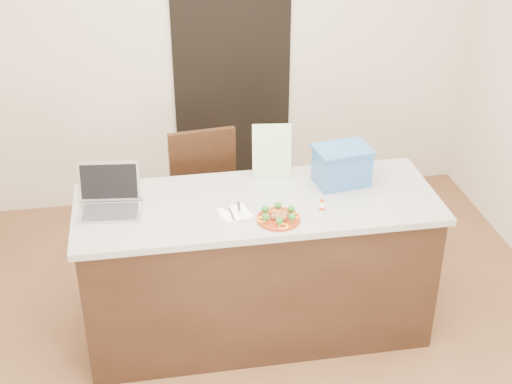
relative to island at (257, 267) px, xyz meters
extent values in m
plane|color=brown|center=(0.00, -0.25, -0.46)|extent=(4.00, 4.00, 0.00)
plane|color=beige|center=(0.00, 1.75, 0.89)|extent=(4.00, 0.00, 4.00)
cube|color=black|center=(0.10, 1.73, 0.54)|extent=(0.90, 0.02, 2.00)
cube|color=black|center=(0.00, 0.00, -0.02)|extent=(2.00, 0.70, 0.88)
cube|color=beige|center=(0.00, 0.00, 0.44)|extent=(2.06, 0.76, 0.04)
cylinder|color=maroon|center=(0.08, -0.22, 0.46)|extent=(0.24, 0.24, 0.01)
torus|color=maroon|center=(0.08, -0.22, 0.47)|extent=(0.23, 0.23, 0.01)
sphere|color=brown|center=(0.08, -0.22, 0.49)|extent=(0.04, 0.04, 0.04)
sphere|color=brown|center=(0.05, -0.23, 0.49)|extent=(0.04, 0.04, 0.04)
sphere|color=brown|center=(0.06, -0.25, 0.49)|extent=(0.04, 0.04, 0.04)
sphere|color=brown|center=(0.08, -0.25, 0.49)|extent=(0.04, 0.04, 0.04)
sphere|color=brown|center=(0.09, -0.25, 0.49)|extent=(0.04, 0.04, 0.04)
sphere|color=brown|center=(0.11, -0.23, 0.49)|extent=(0.04, 0.04, 0.04)
sphere|color=brown|center=(0.11, -0.21, 0.49)|extent=(0.04, 0.04, 0.04)
sphere|color=brown|center=(0.09, -0.20, 0.49)|extent=(0.04, 0.04, 0.04)
sphere|color=brown|center=(0.08, -0.19, 0.49)|extent=(0.04, 0.04, 0.04)
sphere|color=brown|center=(0.06, -0.20, 0.49)|extent=(0.04, 0.04, 0.04)
ellipsoid|color=#194B14|center=(0.09, -0.14, 0.50)|extent=(0.04, 0.04, 0.04)
ellipsoid|color=#194B14|center=(0.01, -0.17, 0.50)|extent=(0.04, 0.04, 0.04)
ellipsoid|color=#194B14|center=(0.00, -0.25, 0.50)|extent=(0.04, 0.04, 0.04)
ellipsoid|color=#194B14|center=(0.06, -0.30, 0.50)|extent=(0.04, 0.04, 0.04)
ellipsoid|color=#194B14|center=(0.14, -0.27, 0.50)|extent=(0.04, 0.04, 0.04)
ellipsoid|color=#194B14|center=(0.15, -0.19, 0.50)|extent=(0.04, 0.04, 0.04)
torus|color=yellow|center=(0.07, -0.13, 0.48)|extent=(0.06, 0.06, 0.01)
torus|color=yellow|center=(-0.02, -0.23, 0.48)|extent=(0.06, 0.06, 0.01)
torus|color=yellow|center=(0.08, -0.31, 0.48)|extent=(0.06, 0.06, 0.01)
torus|color=yellow|center=(0.17, -0.22, 0.48)|extent=(0.06, 0.06, 0.01)
cube|color=white|center=(-0.15, -0.11, 0.46)|extent=(0.20, 0.20, 0.01)
cube|color=silver|center=(-0.17, -0.13, 0.47)|extent=(0.02, 0.13, 0.00)
cube|color=silver|center=(-0.17, -0.06, 0.47)|extent=(0.04, 0.06, 0.00)
cube|color=silver|center=(-0.12, -0.16, 0.47)|extent=(0.02, 0.09, 0.01)
cube|color=silver|center=(-0.12, -0.06, 0.47)|extent=(0.02, 0.11, 0.00)
cylinder|color=white|center=(0.33, -0.17, 0.48)|extent=(0.03, 0.03, 0.05)
cylinder|color=white|center=(0.33, -0.17, 0.51)|extent=(0.02, 0.02, 0.01)
cylinder|color=#B83613|center=(0.33, -0.17, 0.53)|extent=(0.02, 0.02, 0.01)
cylinder|color=#B83613|center=(0.33, -0.17, 0.48)|extent=(0.03, 0.03, 0.02)
cube|color=#AEAFB3|center=(-0.82, 0.01, 0.47)|extent=(0.37, 0.28, 0.02)
cube|color=#AEAFB3|center=(-0.82, 0.13, 0.59)|extent=(0.35, 0.10, 0.23)
cube|color=black|center=(-0.82, 0.13, 0.59)|extent=(0.32, 0.08, 0.19)
cube|color=#2A2A2D|center=(-0.82, 0.00, 0.47)|extent=(0.31, 0.20, 0.00)
cube|color=white|center=(0.14, 0.29, 0.62)|extent=(0.23, 0.08, 0.33)
cube|color=#295794|center=(0.52, 0.13, 0.56)|extent=(0.33, 0.25, 0.21)
cube|color=#295794|center=(0.52, 0.13, 0.68)|extent=(0.35, 0.28, 0.02)
cube|color=#331C0F|center=(-0.23, 0.60, 0.02)|extent=(0.49, 0.49, 0.04)
cube|color=#331C0F|center=(-0.23, 0.80, 0.30)|extent=(0.45, 0.09, 0.51)
cylinder|color=#331C0F|center=(-0.43, 0.41, -0.22)|extent=(0.04, 0.04, 0.48)
cylinder|color=#331C0F|center=(-0.04, 0.41, -0.22)|extent=(0.04, 0.04, 0.48)
cylinder|color=#331C0F|center=(-0.43, 0.79, -0.22)|extent=(0.04, 0.04, 0.48)
cylinder|color=#331C0F|center=(-0.04, 0.79, -0.22)|extent=(0.04, 0.04, 0.48)
camera|label=1|loc=(-0.59, -3.43, 2.47)|focal=50.00mm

